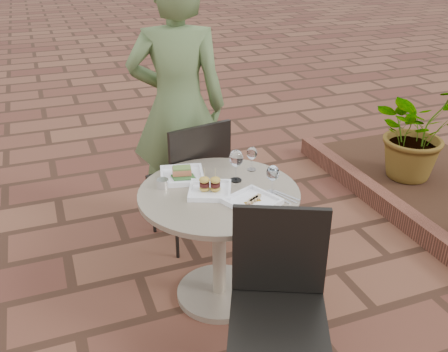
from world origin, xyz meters
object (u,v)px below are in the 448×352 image
object	(u,v)px
cafe_table	(219,229)
plate_salmon	(182,175)
diner	(178,107)
plate_tuna	(253,201)
chair_near	(279,291)
plate_sliders	(210,188)
chair_far	(193,174)

from	to	relation	value
cafe_table	plate_salmon	xyz separation A→B (m)	(-0.14, 0.23, 0.27)
diner	plate_tuna	size ratio (longest dim) A/B	5.95
chair_near	plate_salmon	size ratio (longest dim) A/B	3.16
chair_near	diner	distance (m)	1.63
chair_near	plate_sliders	distance (m)	0.72
cafe_table	plate_tuna	xyz separation A→B (m)	(0.12, -0.19, 0.26)
plate_salmon	plate_tuna	bearing A→B (deg)	-58.32
chair_near	plate_salmon	bearing A→B (deg)	126.14
cafe_table	chair_far	distance (m)	0.61
cafe_table	chair_far	size ratio (longest dim) A/B	0.97
chair_near	plate_tuna	bearing A→B (deg)	105.64
plate_salmon	chair_far	bearing A→B (deg)	63.93
cafe_table	chair_near	bearing A→B (deg)	-86.65
chair_far	plate_tuna	bearing A→B (deg)	84.96
cafe_table	plate_tuna	bearing A→B (deg)	-58.13
cafe_table	chair_near	xyz separation A→B (m)	(0.04, -0.68, 0.07)
chair_near	plate_sliders	world-z (taller)	chair_near
plate_salmon	plate_sliders	bearing A→B (deg)	-67.95
plate_tuna	chair_far	bearing A→B (deg)	95.95
cafe_table	plate_sliders	size ratio (longest dim) A/B	3.00
plate_salmon	plate_tuna	world-z (taller)	plate_salmon
chair_near	plate_tuna	xyz separation A→B (m)	(0.08, 0.49, 0.20)
cafe_table	plate_tuna	world-z (taller)	plate_tuna
chair_near	chair_far	bearing A→B (deg)	114.98
diner	chair_far	bearing A→B (deg)	106.86
chair_far	plate_tuna	distance (m)	0.82
cafe_table	plate_sliders	world-z (taller)	plate_sliders
chair_far	plate_sliders	world-z (taller)	chair_far
chair_near	plate_sliders	bearing A→B (deg)	122.35
diner	plate_sliders	xyz separation A→B (m)	(-0.08, -0.90, -0.17)
chair_far	chair_near	xyz separation A→B (m)	(0.00, -1.28, 0.00)
chair_near	diner	size ratio (longest dim) A/B	0.50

